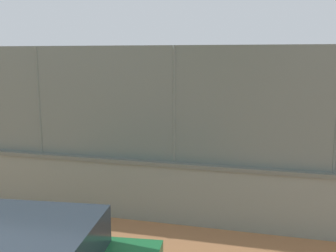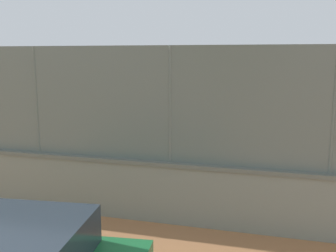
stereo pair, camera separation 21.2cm
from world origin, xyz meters
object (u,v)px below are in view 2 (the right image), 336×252
Objects in this scene: player_at_service_line at (245,105)px; player_baseline_waiting at (202,116)px; sports_ball at (163,140)px; player_foreground_swinging at (211,154)px.

player_baseline_waiting is at bearing 67.73° from player_at_service_line.
sports_ball is at bearing 57.83° from player_at_service_line.
sports_ball is (2.71, -5.04, -0.82)m from player_foreground_swinging.
player_at_service_line is at bearing -112.27° from player_baseline_waiting.
player_at_service_line reaches higher than player_baseline_waiting.
sports_ball is at bearing -61.71° from player_foreground_swinging.
player_at_service_line is 23.78× the size of sports_ball.
player_baseline_waiting is at bearing -145.22° from sports_ball.
sports_ball is (1.44, 1.00, -0.86)m from player_baseline_waiting.
player_foreground_swinging reaches higher than sports_ball.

